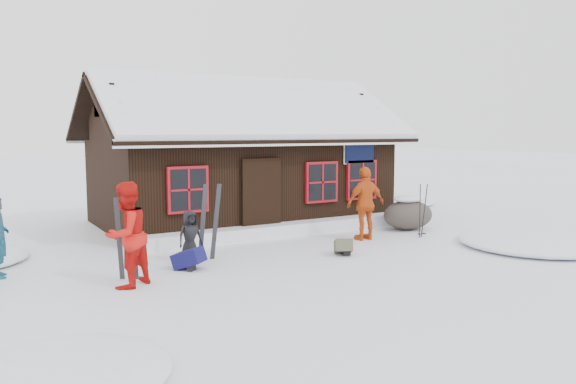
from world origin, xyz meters
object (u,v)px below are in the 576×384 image
Objects in this scene: skier_orange_left at (126,235)px; backpack_blue at (189,262)px; ski_poles at (422,211)px; boulder at (408,214)px; skier_crouched at (190,236)px; skier_orange_right at (366,203)px; backpack_olive at (343,249)px.

skier_orange_left reaches higher than backpack_blue.
ski_poles is 2.53× the size of backpack_blue.
skier_crouched is at bearing -174.65° from boulder.
boulder is at bearing 159.11° from skier_orange_left.
skier_orange_right reaches higher than backpack_olive.
skier_orange_left is at bearing 13.38° from skier_orange_right.
backpack_olive is (-1.53, -1.15, -0.80)m from skier_orange_right.
ski_poles is (1.52, -0.45, -0.26)m from skier_orange_right.
backpack_olive is at bearing -49.48° from backpack_blue.
ski_poles is at bearing 165.58° from skier_orange_right.
skier_crouched is 6.25m from ski_poles.
skier_crouched is 2.21× the size of backpack_olive.
ski_poles is (7.89, 0.84, -0.26)m from skier_orange_left.
boulder is at bearing -31.09° from backpack_blue.
ski_poles is at bearing -39.35° from backpack_blue.
skier_crouched is at bearing 2.51° from skier_orange_right.
skier_orange_right is 3.30× the size of backpack_blue.
ski_poles is at bearing -9.88° from skier_crouched.
skier_crouched is at bearing 176.33° from ski_poles.
skier_crouched is 0.75m from backpack_blue.
backpack_blue is (1.39, 0.65, -0.79)m from skier_orange_left.
skier_orange_right is 5.08m from backpack_blue.
boulder is at bearing 55.47° from backpack_olive.
skier_crouched is 0.77× the size of ski_poles.
skier_orange_left is at bearing -173.91° from ski_poles.
skier_orange_right is 1.30× the size of ski_poles.
backpack_blue is at bearing -178.35° from ski_poles.
boulder is (8.35, 1.87, -0.50)m from skier_orange_left.
skier_crouched is 0.73× the size of boulder.
skier_orange_left reaches higher than skier_crouched.
boulder is (1.98, 0.58, -0.49)m from skier_orange_right.
skier_orange_right is 1.60m from ski_poles.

